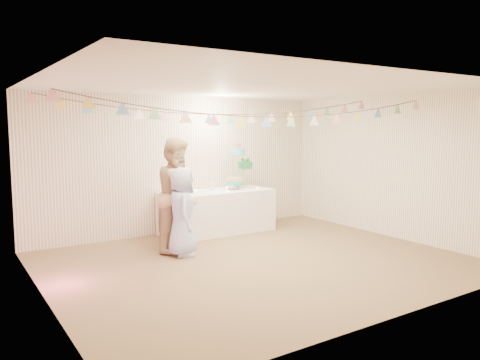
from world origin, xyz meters
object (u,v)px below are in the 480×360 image
cake_stand (240,171)px  person_adult_a (177,197)px  person_adult_b (178,195)px  table (217,212)px  person_child (182,212)px

cake_stand → person_adult_a: person_adult_a is taller
person_adult_a → person_adult_b: (0.00, -0.05, 0.04)m
cake_stand → person_adult_b: 1.94m
table → person_child: (-1.27, -1.10, 0.29)m
table → person_adult_a: 1.48m
table → person_adult_b: (-1.19, -0.78, 0.52)m
table → person_adult_a: bearing=-148.5°
person_adult_a → cake_stand: bearing=-62.5°
person_child → person_adult_b: bearing=6.0°
cake_stand → person_adult_b: person_adult_b is taller
person_adult_b → person_child: size_ratio=1.32×
table → person_child: 1.71m
cake_stand → person_adult_a: size_ratio=0.47×
table → person_adult_b: size_ratio=1.17×
person_child → cake_stand: bearing=-37.0°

